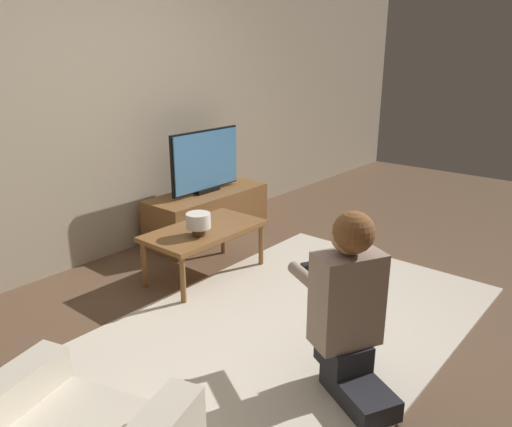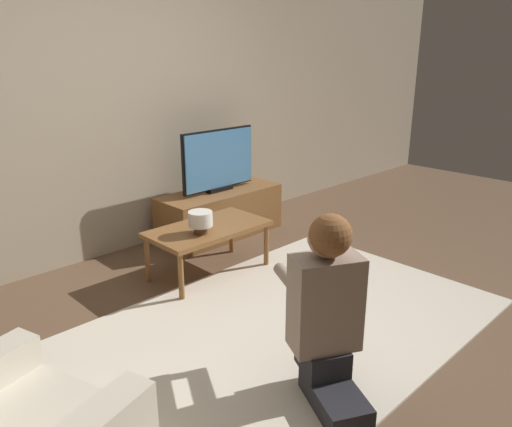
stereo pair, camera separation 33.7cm
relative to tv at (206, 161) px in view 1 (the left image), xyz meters
The scene contains 8 objects.
ground_plane 1.95m from the tv, 119.43° to the right, with size 10.00×10.00×0.00m, color brown.
wall_back 1.11m from the tv, 158.02° to the left, with size 10.00×0.06×2.60m.
rug 1.94m from the tv, 119.43° to the right, with size 2.97×1.83×0.02m.
tv_stand 0.51m from the tv, 90.00° to the right, with size 1.20×0.48×0.44m.
tv is the anchor object (origin of this frame).
coffee_table 0.95m from the tv, 136.04° to the right, with size 0.93×0.51×0.40m.
person_kneeling 2.43m from the tv, 117.75° to the right, with size 0.58×0.80×0.96m.
table_lamp 1.05m from the tv, 138.03° to the right, with size 0.18×0.18×0.17m.
Camera 1 is at (-2.24, -1.64, 1.70)m, focal length 35.00 mm.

